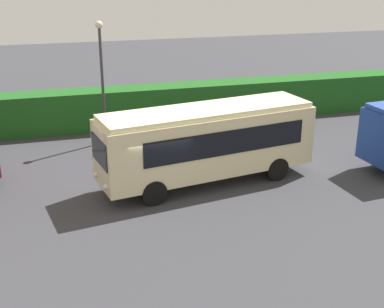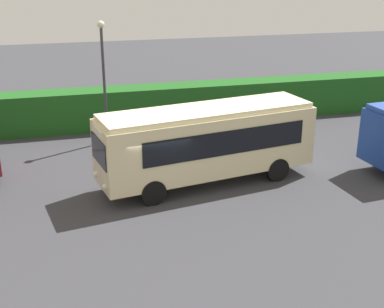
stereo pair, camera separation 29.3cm
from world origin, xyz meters
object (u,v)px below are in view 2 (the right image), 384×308
(person_center, at_px, (235,139))
(person_right, at_px, (229,133))
(lamppost, at_px, (103,69))
(bus_cream, at_px, (207,141))
(person_left, at_px, (183,145))

(person_center, bearing_deg, person_right, -150.05)
(person_right, height_order, lamppost, lamppost)
(bus_cream, height_order, lamppost, lamppost)
(person_center, height_order, lamppost, lamppost)
(bus_cream, bearing_deg, lamppost, -70.76)
(person_left, relative_size, lamppost, 0.28)
(person_left, relative_size, person_right, 0.94)
(bus_cream, relative_size, person_right, 5.24)
(bus_cream, relative_size, person_left, 5.55)
(person_left, distance_m, person_center, 2.40)
(bus_cream, distance_m, person_center, 3.05)
(person_center, bearing_deg, bus_cream, -6.06)
(bus_cream, height_order, person_left, bus_cream)
(person_center, bearing_deg, person_left, -57.60)
(person_left, height_order, person_center, person_center)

